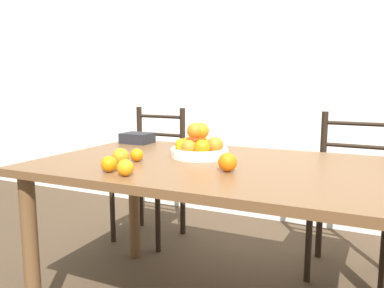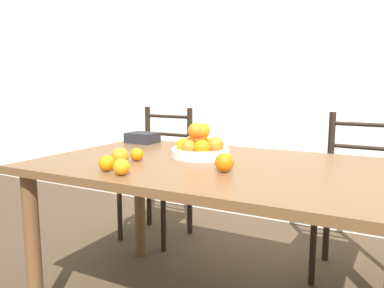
# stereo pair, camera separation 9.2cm
# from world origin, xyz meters

# --- Properties ---
(wall_back) EXTENTS (8.00, 0.06, 2.60)m
(wall_back) POSITION_xyz_m (0.00, 1.51, 1.30)
(wall_back) COLOR silver
(wall_back) RESTS_ON ground_plane
(dining_table) EXTENTS (1.65, 0.99, 0.77)m
(dining_table) POSITION_xyz_m (0.00, 0.00, 0.67)
(dining_table) COLOR brown
(dining_table) RESTS_ON ground_plane
(fruit_bowl) EXTENTS (0.28, 0.28, 0.17)m
(fruit_bowl) POSITION_xyz_m (-0.15, 0.10, 0.82)
(fruit_bowl) COLOR white
(fruit_bowl) RESTS_ON dining_table
(orange_loose_0) EXTENTS (0.07, 0.07, 0.07)m
(orange_loose_0) POSITION_xyz_m (-0.34, -0.36, 0.80)
(orange_loose_0) COLOR orange
(orange_loose_0) RESTS_ON dining_table
(orange_loose_1) EXTENTS (0.08, 0.08, 0.08)m
(orange_loose_1) POSITION_xyz_m (0.09, -0.15, 0.81)
(orange_loose_1) COLOR orange
(orange_loose_1) RESTS_ON dining_table
(orange_loose_2) EXTENTS (0.08, 0.08, 0.08)m
(orange_loose_2) POSITION_xyz_m (-0.38, -0.23, 0.80)
(orange_loose_2) COLOR orange
(orange_loose_2) RESTS_ON dining_table
(orange_loose_3) EXTENTS (0.07, 0.07, 0.07)m
(orange_loose_3) POSITION_xyz_m (-0.24, -0.38, 0.80)
(orange_loose_3) COLOR orange
(orange_loose_3) RESTS_ON dining_table
(orange_loose_4) EXTENTS (0.06, 0.06, 0.06)m
(orange_loose_4) POSITION_xyz_m (-0.36, -0.12, 0.80)
(orange_loose_4) COLOR orange
(orange_loose_4) RESTS_ON dining_table
(chair_left) EXTENTS (0.43, 0.41, 0.96)m
(chair_left) POSITION_xyz_m (-0.83, 0.77, 0.47)
(chair_left) COLOR black
(chair_left) RESTS_ON ground_plane
(chair_right) EXTENTS (0.44, 0.42, 0.96)m
(chair_right) POSITION_xyz_m (0.53, 0.77, 0.47)
(chair_right) COLOR black
(chair_right) RESTS_ON ground_plane
(book_stack) EXTENTS (0.18, 0.14, 0.06)m
(book_stack) POSITION_xyz_m (-0.68, 0.36, 0.80)
(book_stack) COLOR #232328
(book_stack) RESTS_ON dining_table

